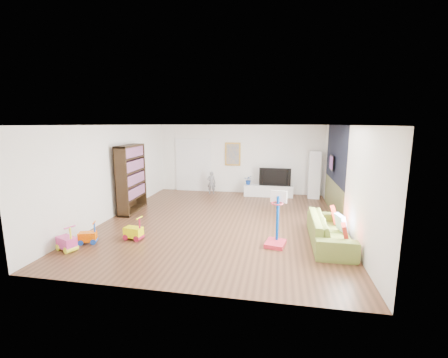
% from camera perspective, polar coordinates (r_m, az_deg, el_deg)
% --- Properties ---
extents(floor, '(6.50, 7.50, 0.00)m').
position_cam_1_polar(floor, '(8.62, -0.48, -8.02)').
color(floor, brown).
rests_on(floor, ground).
extents(ceiling, '(6.50, 7.50, 0.00)m').
position_cam_1_polar(ceiling, '(8.18, -0.51, 10.23)').
color(ceiling, white).
rests_on(ceiling, ground).
extents(wall_back, '(6.50, 0.00, 2.70)m').
position_cam_1_polar(wall_back, '(11.96, 2.90, 3.80)').
color(wall_back, white).
rests_on(wall_back, ground).
extents(wall_front, '(6.50, 0.00, 2.70)m').
position_cam_1_polar(wall_front, '(4.76, -9.11, -6.55)').
color(wall_front, white).
rests_on(wall_front, ground).
extents(wall_left, '(0.00, 7.50, 2.70)m').
position_cam_1_polar(wall_left, '(9.45, -20.23, 1.40)').
color(wall_left, silver).
rests_on(wall_left, ground).
extents(wall_right, '(0.00, 7.50, 2.70)m').
position_cam_1_polar(wall_right, '(8.33, 22.05, 0.13)').
color(wall_right, white).
rests_on(wall_right, ground).
extents(navy_accent, '(0.01, 3.20, 1.70)m').
position_cam_1_polar(navy_accent, '(9.62, 20.52, 4.54)').
color(navy_accent, black).
rests_on(navy_accent, wall_right).
extents(olive_wainscot, '(0.01, 3.20, 1.00)m').
position_cam_1_polar(olive_wainscot, '(9.84, 20.02, -3.30)').
color(olive_wainscot, brown).
rests_on(olive_wainscot, wall_right).
extents(doorway, '(1.45, 0.06, 2.10)m').
position_cam_1_polar(doorway, '(12.35, -5.92, 2.57)').
color(doorway, white).
rests_on(doorway, ground).
extents(painting_back, '(0.62, 0.06, 0.92)m').
position_cam_1_polar(painting_back, '(11.94, 1.69, 4.76)').
color(painting_back, gold).
rests_on(painting_back, wall_back).
extents(artwork_right, '(0.04, 0.56, 0.46)m').
position_cam_1_polar(artwork_right, '(9.84, 19.84, 2.93)').
color(artwork_right, '#7F3F8C').
rests_on(artwork_right, wall_right).
extents(media_console, '(1.85, 0.50, 0.43)m').
position_cam_1_polar(media_console, '(11.59, 8.44, -2.20)').
color(media_console, silver).
rests_on(media_console, ground).
extents(tall_cabinet, '(0.43, 0.43, 1.76)m').
position_cam_1_polar(tall_cabinet, '(11.56, 16.83, 0.79)').
color(tall_cabinet, white).
rests_on(tall_cabinet, ground).
extents(bookshelf, '(0.46, 1.46, 2.10)m').
position_cam_1_polar(bookshelf, '(9.79, -17.24, 0.09)').
color(bookshelf, black).
rests_on(bookshelf, ground).
extents(sofa, '(0.87, 2.18, 0.63)m').
position_cam_1_polar(sofa, '(7.42, 19.51, -9.16)').
color(sofa, olive).
rests_on(sofa, ground).
extents(basketball_hoop, '(0.53, 0.60, 1.25)m').
position_cam_1_polar(basketball_hoop, '(6.86, 9.91, -7.56)').
color(basketball_hoop, red).
rests_on(basketball_hoop, ground).
extents(ride_on_yellow, '(0.45, 0.32, 0.56)m').
position_cam_1_polar(ride_on_yellow, '(7.55, -16.90, -8.94)').
color(ride_on_yellow, '#F9F906').
rests_on(ride_on_yellow, ground).
extents(ride_on_orange, '(0.44, 0.35, 0.51)m').
position_cam_1_polar(ride_on_orange, '(7.68, -24.58, -9.34)').
color(ride_on_orange, '#FE6300').
rests_on(ride_on_orange, ground).
extents(ride_on_pink, '(0.51, 0.42, 0.58)m').
position_cam_1_polar(ride_on_pink, '(7.47, -27.85, -9.88)').
color(ride_on_pink, '#D23988').
rests_on(ride_on_pink, ground).
extents(child, '(0.36, 0.27, 0.90)m').
position_cam_1_polar(child, '(11.80, -2.42, -0.72)').
color(child, slate).
rests_on(child, ground).
extents(tv, '(1.18, 0.18, 0.68)m').
position_cam_1_polar(tv, '(11.50, 9.70, 0.48)').
color(tv, black).
rests_on(tv, media_console).
extents(vase_plant, '(0.35, 0.31, 0.35)m').
position_cam_1_polar(vase_plant, '(11.57, 4.70, -0.17)').
color(vase_plant, navy).
rests_on(vase_plant, media_console).
extents(pillow_left, '(0.14, 0.35, 0.34)m').
position_cam_1_polar(pillow_left, '(6.81, 22.09, -9.46)').
color(pillow_left, '#B0271C').
rests_on(pillow_left, sofa).
extents(pillow_center, '(0.19, 0.40, 0.38)m').
position_cam_1_polar(pillow_center, '(7.44, 21.35, -7.75)').
color(pillow_center, white).
rests_on(pillow_center, sofa).
extents(pillow_right, '(0.13, 0.40, 0.39)m').
position_cam_1_polar(pillow_right, '(8.02, 20.22, -6.37)').
color(pillow_right, red).
rests_on(pillow_right, sofa).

